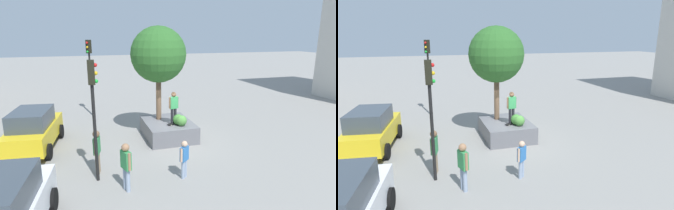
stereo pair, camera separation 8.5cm
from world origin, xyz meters
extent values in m
plane|color=gray|center=(0.00, 0.00, 0.00)|extent=(120.00, 120.00, 0.00)
cube|color=slate|center=(0.52, 0.20, 0.43)|extent=(3.04, 2.44, 0.87)
cylinder|color=brown|center=(1.07, 0.56, 2.21)|extent=(0.28, 0.28, 2.69)
sphere|color=#2D6628|center=(1.07, 0.56, 4.36)|extent=(2.90, 2.90, 2.90)
sphere|color=#3D7A33|center=(-0.13, -0.13, 1.14)|extent=(0.54, 0.54, 0.54)
sphere|color=#4C8C3D|center=(-0.37, -0.24, 1.14)|extent=(0.54, 0.54, 0.54)
cube|color=black|center=(-0.02, 0.07, 0.93)|extent=(0.54, 0.81, 0.02)
sphere|color=beige|center=(-0.21, 0.26, 0.90)|extent=(0.06, 0.06, 0.06)
sphere|color=beige|center=(-0.06, 0.33, 0.90)|extent=(0.06, 0.06, 0.06)
sphere|color=beige|center=(0.02, -0.20, 0.90)|extent=(0.06, 0.06, 0.06)
sphere|color=beige|center=(0.17, -0.13, 0.90)|extent=(0.06, 0.06, 0.06)
cylinder|color=black|center=(0.01, -0.02, 1.33)|extent=(0.14, 0.14, 0.77)
cylinder|color=black|center=(-0.04, 0.16, 1.33)|extent=(0.14, 0.14, 0.77)
cube|color=#338C4C|center=(-0.02, 0.07, 2.01)|extent=(0.28, 0.47, 0.60)
cylinder|color=brown|center=(0.04, -0.16, 2.03)|extent=(0.09, 0.09, 0.57)
cylinder|color=brown|center=(-0.07, 0.29, 2.03)|extent=(0.09, 0.09, 0.57)
sphere|color=brown|center=(-0.02, 0.07, 2.44)|extent=(0.25, 0.25, 0.25)
cylinder|color=black|center=(-4.67, 5.56, 0.36)|extent=(0.75, 0.30, 0.73)
cube|color=gold|center=(0.82, 6.76, 0.79)|extent=(4.45, 2.32, 0.85)
cube|color=#38424C|center=(0.61, 6.79, 1.60)|extent=(2.57, 1.87, 0.77)
cylinder|color=black|center=(2.29, 7.47, 0.36)|extent=(0.74, 0.30, 0.72)
cylinder|color=black|center=(2.06, 5.70, 0.36)|extent=(0.74, 0.30, 0.72)
cylinder|color=black|center=(-0.41, 7.83, 0.36)|extent=(0.74, 0.30, 0.72)
cylinder|color=black|center=(-0.64, 6.05, 0.36)|extent=(0.74, 0.30, 0.72)
cylinder|color=black|center=(5.93, 3.87, 2.08)|extent=(0.12, 0.12, 4.16)
cube|color=black|center=(5.93, 3.87, 4.58)|extent=(0.36, 0.37, 0.85)
sphere|color=red|center=(5.82, 3.96, 4.83)|extent=(0.14, 0.14, 0.14)
sphere|color=gold|center=(5.82, 3.96, 4.55)|extent=(0.14, 0.14, 0.14)
sphere|color=green|center=(5.82, 3.96, 4.27)|extent=(0.14, 0.14, 0.14)
cylinder|color=black|center=(-3.15, 4.09, 1.84)|extent=(0.12, 0.12, 3.68)
cube|color=black|center=(-3.15, 4.09, 4.11)|extent=(0.29, 0.25, 0.85)
sphere|color=red|center=(-3.15, 3.94, 4.35)|extent=(0.14, 0.14, 0.14)
sphere|color=gold|center=(-3.15, 3.94, 4.07)|extent=(0.14, 0.14, 0.14)
sphere|color=green|center=(-3.15, 3.94, 3.79)|extent=(0.14, 0.14, 0.14)
cylinder|color=#8C9EB7|center=(-4.29, 3.12, 0.42)|extent=(0.15, 0.15, 0.84)
cylinder|color=#8C9EB7|center=(-4.10, 3.19, 0.42)|extent=(0.15, 0.15, 0.84)
cube|color=#338C4C|center=(-4.19, 3.16, 1.17)|extent=(0.51, 0.35, 0.66)
cylinder|color=#9E7251|center=(-4.43, 3.08, 1.19)|extent=(0.10, 0.10, 0.62)
cylinder|color=#9E7251|center=(-3.96, 3.24, 1.19)|extent=(0.10, 0.10, 0.62)
sphere|color=#9E7251|center=(-4.19, 3.16, 1.63)|extent=(0.27, 0.27, 0.27)
cylinder|color=#8C9EB7|center=(-3.97, 0.97, 0.36)|extent=(0.13, 0.13, 0.71)
cylinder|color=#8C9EB7|center=(-3.86, 0.84, 0.36)|extent=(0.13, 0.13, 0.71)
cube|color=#2D6BB2|center=(-3.91, 0.90, 0.99)|extent=(0.39, 0.42, 0.56)
cylinder|color=#D8AD8C|center=(-4.05, 1.07, 1.01)|extent=(0.09, 0.09, 0.53)
cylinder|color=#D8AD8C|center=(-3.78, 0.74, 1.01)|extent=(0.09, 0.09, 0.53)
sphere|color=#D8AD8C|center=(-3.91, 0.90, 1.39)|extent=(0.23, 0.23, 0.23)
cylinder|color=#847056|center=(-2.45, 4.02, 0.42)|extent=(0.15, 0.15, 0.84)
cylinder|color=#847056|center=(-2.64, 4.07, 0.42)|extent=(0.15, 0.15, 0.84)
cube|color=#338C4C|center=(-2.55, 4.05, 1.17)|extent=(0.51, 0.31, 0.66)
cylinder|color=brown|center=(-2.30, 3.99, 1.19)|extent=(0.10, 0.10, 0.62)
cylinder|color=brown|center=(-2.79, 4.11, 1.19)|extent=(0.10, 0.10, 0.62)
sphere|color=brown|center=(-2.55, 4.05, 1.64)|extent=(0.27, 0.27, 0.27)
camera|label=1|loc=(-13.29, 4.40, 5.43)|focal=30.45mm
camera|label=2|loc=(-13.31, 4.32, 5.43)|focal=30.45mm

